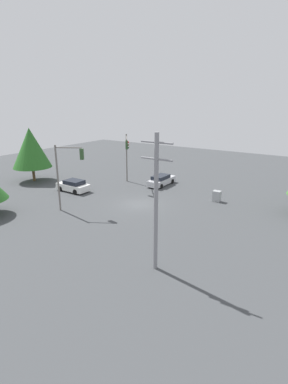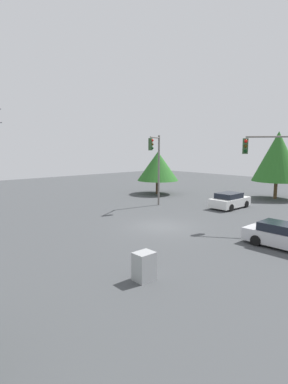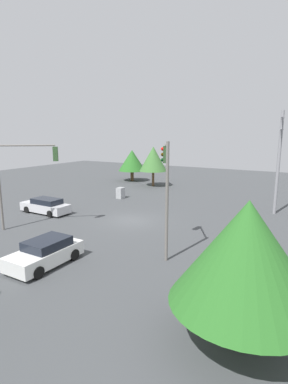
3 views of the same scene
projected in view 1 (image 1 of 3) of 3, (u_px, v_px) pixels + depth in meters
The scene contains 8 objects.
ground_plane at pixel (139, 204), 32.51m from camera, with size 80.00×80.00×0.00m, color #424447.
sedan_white at pixel (73, 186), 36.93m from camera, with size 4.14×2.05×1.43m.
sedan_silver at pixel (161, 180), 39.61m from camera, with size 1.85×4.75×1.36m.
traffic_signal_main at pixel (67, 167), 29.35m from camera, with size 2.58×1.59×6.70m.
traffic_signal_cross at pixel (127, 151), 38.78m from camera, with size 2.83×3.57×6.50m.
utility_pole_tall at pixel (156, 200), 18.76m from camera, with size 2.20×0.28×9.03m.
electrical_cabinet at pixel (217, 196), 33.24m from camera, with size 0.84×0.68×1.20m, color #9EA0A3.
tree_right at pixel (31, 148), 40.54m from camera, with size 5.17×5.17×7.30m.
Camera 1 is at (17.49, -25.22, 10.83)m, focal length 28.00 mm.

